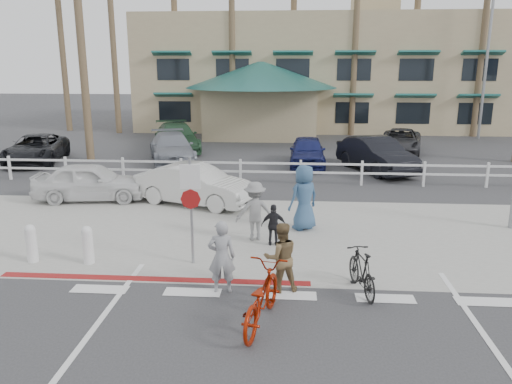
# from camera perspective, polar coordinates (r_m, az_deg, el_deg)

# --- Properties ---
(ground) EXTENTS (140.00, 140.00, 0.00)m
(ground) POSITION_cam_1_polar(r_m,az_deg,el_deg) (10.07, 3.59, -13.28)
(ground) COLOR #333335
(bike_path) EXTENTS (12.00, 16.00, 0.01)m
(bike_path) POSITION_cam_1_polar(r_m,az_deg,el_deg) (8.34, 3.42, -19.65)
(bike_path) COLOR #333335
(bike_path) RESTS_ON ground
(sidewalk_plaza) EXTENTS (22.00, 7.00, 0.01)m
(sidewalk_plaza) POSITION_cam_1_polar(r_m,az_deg,el_deg) (14.20, 3.80, -4.79)
(sidewalk_plaza) COLOR gray
(sidewalk_plaza) RESTS_ON ground
(cross_street) EXTENTS (40.00, 5.00, 0.01)m
(cross_street) POSITION_cam_1_polar(r_m,az_deg,el_deg) (18.03, 3.91, -0.61)
(cross_street) COLOR #333335
(cross_street) RESTS_ON ground
(parking_lot) EXTENTS (50.00, 16.00, 0.01)m
(parking_lot) POSITION_cam_1_polar(r_m,az_deg,el_deg) (27.31, 4.03, 4.56)
(parking_lot) COLOR #333335
(parking_lot) RESTS_ON ground
(curb_red) EXTENTS (7.00, 0.25, 0.02)m
(curb_red) POSITION_cam_1_polar(r_m,az_deg,el_deg) (11.54, -11.63, -9.72)
(curb_red) COLOR maroon
(curb_red) RESTS_ON ground
(rail_fence) EXTENTS (29.40, 0.16, 1.00)m
(rail_fence) POSITION_cam_1_polar(r_m,az_deg,el_deg) (19.86, 5.41, 2.24)
(rail_fence) COLOR silver
(rail_fence) RESTS_ON ground
(building) EXTENTS (28.00, 16.00, 11.30)m
(building) POSITION_cam_1_polar(r_m,az_deg,el_deg) (39.97, 7.24, 15.74)
(building) COLOR tan
(building) RESTS_ON ground
(sign_post) EXTENTS (0.50, 0.10, 2.90)m
(sign_post) POSITION_cam_1_polar(r_m,az_deg,el_deg) (11.80, -7.41, -1.55)
(sign_post) COLOR gray
(sign_post) RESTS_ON ground
(bollard_0) EXTENTS (0.26, 0.26, 0.95)m
(bollard_0) POSITION_cam_1_polar(r_m,az_deg,el_deg) (12.65, -18.67, -5.75)
(bollard_0) COLOR silver
(bollard_0) RESTS_ON ground
(bollard_1) EXTENTS (0.26, 0.26, 0.95)m
(bollard_1) POSITION_cam_1_polar(r_m,az_deg,el_deg) (13.25, -24.29, -5.38)
(bollard_1) COLOR silver
(bollard_1) RESTS_ON ground
(streetlight_1) EXTENTS (0.60, 2.00, 9.50)m
(streetlight_1) POSITION_cam_1_polar(r_m,az_deg,el_deg) (35.02, 24.84, 13.29)
(streetlight_1) COLOR gray
(streetlight_1) RESTS_ON ground
(palm_0) EXTENTS (4.00, 4.00, 15.00)m
(palm_0) POSITION_cam_1_polar(r_m,az_deg,el_deg) (38.52, -21.53, 17.70)
(palm_0) COLOR #163B19
(palm_0) RESTS_ON ground
(palm_1) EXTENTS (4.00, 4.00, 13.00)m
(palm_1) POSITION_cam_1_polar(r_m,az_deg,el_deg) (36.03, -16.07, 16.82)
(palm_1) COLOR #163B19
(palm_1) RESTS_ON ground
(palm_2) EXTENTS (4.00, 4.00, 16.00)m
(palm_2) POSITION_cam_1_polar(r_m,az_deg,el_deg) (35.98, -9.31, 19.58)
(palm_2) COLOR #163B19
(palm_2) RESTS_ON ground
(palm_3) EXTENTS (4.00, 4.00, 14.00)m
(palm_3) POSITION_cam_1_polar(r_m,az_deg,el_deg) (34.23, -2.77, 18.33)
(palm_3) COLOR #163B19
(palm_3) RESTS_ON ground
(palm_4) EXTENTS (4.00, 4.00, 15.00)m
(palm_4) POSITION_cam_1_polar(r_m,az_deg,el_deg) (35.02, 4.32, 19.04)
(palm_4) COLOR #163B19
(palm_4) RESTS_ON ground
(palm_5) EXTENTS (4.00, 4.00, 13.00)m
(palm_5) POSITION_cam_1_polar(r_m,az_deg,el_deg) (34.19, 11.32, 17.24)
(palm_5) COLOR #163B19
(palm_5) RESTS_ON ground
(palm_6) EXTENTS (4.00, 4.00, 17.00)m
(palm_6) POSITION_cam_1_polar(r_m,az_deg,el_deg) (36.01, 18.01, 19.89)
(palm_6) COLOR #163B19
(palm_6) RESTS_ON ground
(palm_7) EXTENTS (4.00, 4.00, 14.00)m
(palm_7) POSITION_cam_1_polar(r_m,az_deg,el_deg) (36.04, 24.67, 16.90)
(palm_7) COLOR #163B19
(palm_7) RESTS_ON ground
(palm_10) EXTENTS (4.00, 4.00, 12.00)m
(palm_10) POSITION_cam_1_polar(r_m,az_deg,el_deg) (25.96, -19.43, 16.59)
(palm_10) COLOR #163B19
(palm_10) RESTS_ON ground
(bike_red) EXTENTS (1.15, 2.20, 1.10)m
(bike_red) POSITION_cam_1_polar(r_m,az_deg,el_deg) (9.29, 0.57, -11.94)
(bike_red) COLOR maroon
(bike_red) RESTS_ON ground
(rider_red) EXTENTS (0.62, 0.45, 1.58)m
(rider_red) POSITION_cam_1_polar(r_m,az_deg,el_deg) (10.46, -3.95, -7.42)
(rider_red) COLOR gray
(rider_red) RESTS_ON ground
(bike_black) EXTENTS (0.76, 1.65, 0.96)m
(bike_black) POSITION_cam_1_polar(r_m,az_deg,el_deg) (10.76, 12.00, -8.86)
(bike_black) COLOR black
(bike_black) RESTS_ON ground
(rider_black) EXTENTS (0.86, 0.74, 1.51)m
(rider_black) POSITION_cam_1_polar(r_m,az_deg,el_deg) (10.52, 2.86, -7.47)
(rider_black) COLOR brown
(rider_black) RESTS_ON ground
(pedestrian_a) EXTENTS (1.16, 0.83, 1.62)m
(pedestrian_a) POSITION_cam_1_polar(r_m,az_deg,el_deg) (13.49, -0.14, -2.20)
(pedestrian_a) COLOR gray
(pedestrian_a) RESTS_ON ground
(pedestrian_child) EXTENTS (0.66, 0.29, 1.13)m
(pedestrian_child) POSITION_cam_1_polar(r_m,az_deg,el_deg) (13.14, 2.04, -3.81)
(pedestrian_child) COLOR black
(pedestrian_child) RESTS_ON ground
(pedestrian_b) EXTENTS (1.11, 1.04, 1.91)m
(pedestrian_b) POSITION_cam_1_polar(r_m,az_deg,el_deg) (14.37, 5.50, -0.64)
(pedestrian_b) COLOR #315174
(pedestrian_b) RESTS_ON ground
(car_white_sedan) EXTENTS (4.38, 2.82, 1.36)m
(car_white_sedan) POSITION_cam_1_polar(r_m,az_deg,el_deg) (17.09, -6.99, 0.82)
(car_white_sedan) COLOR silver
(car_white_sedan) RESTS_ON ground
(car_red_compact) EXTENTS (4.07, 2.03, 1.33)m
(car_red_compact) POSITION_cam_1_polar(r_m,az_deg,el_deg) (18.43, -18.34, 1.13)
(car_red_compact) COLOR silver
(car_red_compact) RESTS_ON ground
(lot_car_0) EXTENTS (3.13, 5.18, 1.35)m
(lot_car_0) POSITION_cam_1_polar(r_m,az_deg,el_deg) (26.52, -23.83, 4.54)
(lot_car_0) COLOR black
(lot_car_0) RESTS_ON ground
(lot_car_1) EXTENTS (3.42, 5.19, 1.40)m
(lot_car_1) POSITION_cam_1_polar(r_m,az_deg,el_deg) (24.76, -9.58, 5.00)
(lot_car_1) COLOR gray
(lot_car_1) RESTS_ON ground
(lot_car_2) EXTENTS (1.67, 4.04, 1.37)m
(lot_car_2) POSITION_cam_1_polar(r_m,az_deg,el_deg) (23.61, 5.89, 4.64)
(lot_car_2) COLOR navy
(lot_car_2) RESTS_ON ground
(lot_car_3) EXTENTS (3.28, 4.90, 1.53)m
(lot_car_3) POSITION_cam_1_polar(r_m,az_deg,el_deg) (22.82, 13.58, 4.17)
(lot_car_3) COLOR black
(lot_car_3) RESTS_ON ground
(lot_car_4) EXTENTS (3.74, 5.56, 1.50)m
(lot_car_4) POSITION_cam_1_polar(r_m,az_deg,el_deg) (27.99, -9.05, 6.21)
(lot_car_4) COLOR #22452A
(lot_car_4) RESTS_ON ground
(lot_car_5) EXTENTS (3.08, 4.84, 1.24)m
(lot_car_5) POSITION_cam_1_polar(r_m,az_deg,el_deg) (28.33, 16.20, 5.65)
(lot_car_5) COLOR #2C2C30
(lot_car_5) RESTS_ON ground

